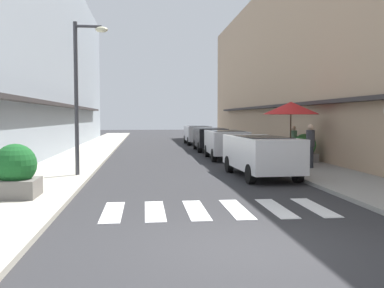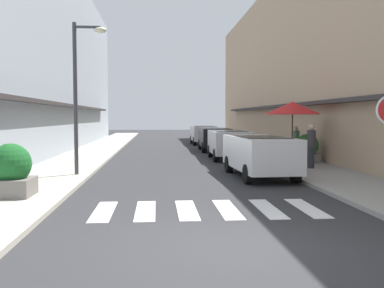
# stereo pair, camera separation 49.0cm
# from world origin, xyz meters

# --- Properties ---
(ground_plane) EXTENTS (98.63, 98.63, 0.00)m
(ground_plane) POSITION_xyz_m (0.00, 17.93, 0.00)
(ground_plane) COLOR #2B2B2D
(sidewalk_left) EXTENTS (2.82, 62.77, 0.12)m
(sidewalk_left) POSITION_xyz_m (-4.95, 17.93, 0.06)
(sidewalk_left) COLOR #ADA899
(sidewalk_left) RESTS_ON ground_plane
(sidewalk_right) EXTENTS (2.82, 62.77, 0.12)m
(sidewalk_right) POSITION_xyz_m (4.95, 17.93, 0.06)
(sidewalk_right) COLOR gray
(sidewalk_right) RESTS_ON ground_plane
(building_row_left) EXTENTS (5.50, 42.35, 11.60)m
(building_row_left) POSITION_xyz_m (-8.85, 19.18, 5.79)
(building_row_left) COLOR #939EA8
(building_row_left) RESTS_ON ground_plane
(building_row_right) EXTENTS (5.50, 42.35, 10.90)m
(building_row_right) POSITION_xyz_m (8.85, 19.18, 5.45)
(building_row_right) COLOR tan
(building_row_right) RESTS_ON ground_plane
(crosswalk) EXTENTS (5.20, 2.20, 0.01)m
(crosswalk) POSITION_xyz_m (-0.00, 2.98, 0.01)
(crosswalk) COLOR silver
(crosswalk) RESTS_ON ground_plane
(parked_car_near) EXTENTS (1.96, 4.54, 1.47)m
(parked_car_near) POSITION_xyz_m (2.48, 8.21, 0.92)
(parked_car_near) COLOR silver
(parked_car_near) RESTS_ON ground_plane
(parked_car_mid) EXTENTS (1.88, 4.08, 1.47)m
(parked_car_mid) POSITION_xyz_m (2.48, 14.91, 0.92)
(parked_car_mid) COLOR silver
(parked_car_mid) RESTS_ON ground_plane
(parked_car_far) EXTENTS (1.89, 4.30, 1.47)m
(parked_car_far) POSITION_xyz_m (2.48, 20.42, 0.92)
(parked_car_far) COLOR black
(parked_car_far) RESTS_ON ground_plane
(parked_car_distant) EXTENTS (1.81, 4.11, 1.47)m
(parked_car_distant) POSITION_xyz_m (2.48, 27.09, 0.92)
(parked_car_distant) COLOR silver
(parked_car_distant) RESTS_ON ground_plane
(street_lamp) EXTENTS (1.19, 0.28, 5.33)m
(street_lamp) POSITION_xyz_m (-3.82, 8.70, 3.38)
(street_lamp) COLOR #38383D
(street_lamp) RESTS_ON sidewalk_left
(cafe_umbrella) EXTENTS (2.47, 2.47, 2.70)m
(cafe_umbrella) POSITION_xyz_m (4.73, 11.57, 2.53)
(cafe_umbrella) COLOR #262626
(cafe_umbrella) RESTS_ON sidewalk_right
(planter_corner) EXTENTS (1.09, 1.09, 1.36)m
(planter_corner) POSITION_xyz_m (-4.91, 4.48, 0.76)
(planter_corner) COLOR slate
(planter_corner) RESTS_ON sidewalk_left
(planter_midblock) EXTENTS (1.04, 1.04, 1.27)m
(planter_midblock) POSITION_xyz_m (5.61, 12.19, 0.73)
(planter_midblock) COLOR slate
(planter_midblock) RESTS_ON sidewalk_right
(pedestrian_walking_near) EXTENTS (0.34, 0.34, 1.74)m
(pedestrian_walking_near) POSITION_xyz_m (4.95, 9.82, 1.04)
(pedestrian_walking_near) COLOR #282B33
(pedestrian_walking_near) RESTS_ON sidewalk_right
(pedestrian_walking_far) EXTENTS (0.34, 0.34, 1.61)m
(pedestrian_walking_far) POSITION_xyz_m (5.35, 12.95, 0.96)
(pedestrian_walking_far) COLOR #282B33
(pedestrian_walking_far) RESTS_ON sidewalk_right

